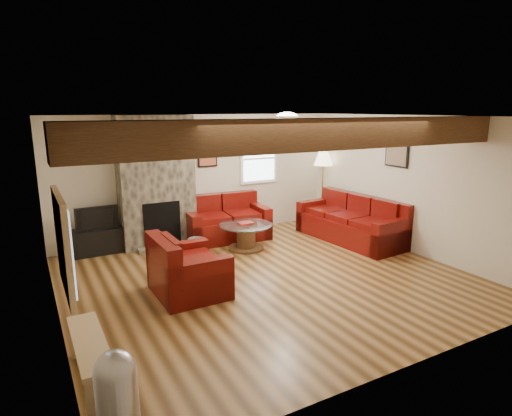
{
  "coord_description": "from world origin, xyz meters",
  "views": [
    {
      "loc": [
        -3.21,
        -5.45,
        2.61
      ],
      "look_at": [
        0.01,
        0.4,
        1.06
      ],
      "focal_mm": 30.0,
      "sensor_mm": 36.0,
      "label": 1
    }
  ],
  "objects_px": {
    "sofa_three": "(350,219)",
    "armchair_red": "(189,265)",
    "loveseat": "(226,218)",
    "floor_lamp": "(323,163)",
    "television": "(96,217)",
    "tv_cabinet": "(98,241)",
    "coffee_table": "(246,237)"
  },
  "relations": [
    {
      "from": "sofa_three",
      "to": "armchair_red",
      "type": "relative_size",
      "value": 2.15
    },
    {
      "from": "sofa_three",
      "to": "loveseat",
      "type": "height_order",
      "value": "sofa_three"
    },
    {
      "from": "loveseat",
      "to": "floor_lamp",
      "type": "bearing_deg",
      "value": 3.71
    },
    {
      "from": "loveseat",
      "to": "television",
      "type": "bearing_deg",
      "value": 176.95
    },
    {
      "from": "sofa_three",
      "to": "armchair_red",
      "type": "bearing_deg",
      "value": -81.41
    },
    {
      "from": "tv_cabinet",
      "to": "television",
      "type": "bearing_deg",
      "value": 0.0
    },
    {
      "from": "armchair_red",
      "to": "tv_cabinet",
      "type": "distance_m",
      "value": 2.61
    },
    {
      "from": "sofa_three",
      "to": "television",
      "type": "relative_size",
      "value": 3.08
    },
    {
      "from": "tv_cabinet",
      "to": "coffee_table",
      "type": "bearing_deg",
      "value": -23.61
    },
    {
      "from": "loveseat",
      "to": "floor_lamp",
      "type": "relative_size",
      "value": 1.0
    },
    {
      "from": "coffee_table",
      "to": "floor_lamp",
      "type": "height_order",
      "value": "floor_lamp"
    },
    {
      "from": "coffee_table",
      "to": "floor_lamp",
      "type": "bearing_deg",
      "value": 18.19
    },
    {
      "from": "sofa_three",
      "to": "coffee_table",
      "type": "bearing_deg",
      "value": -107.88
    },
    {
      "from": "armchair_red",
      "to": "tv_cabinet",
      "type": "bearing_deg",
      "value": 18.74
    },
    {
      "from": "sofa_three",
      "to": "armchair_red",
      "type": "distance_m",
      "value": 3.85
    },
    {
      "from": "floor_lamp",
      "to": "armchair_red",
      "type": "bearing_deg",
      "value": -151.82
    },
    {
      "from": "armchair_red",
      "to": "floor_lamp",
      "type": "height_order",
      "value": "floor_lamp"
    },
    {
      "from": "loveseat",
      "to": "armchair_red",
      "type": "height_order",
      "value": "loveseat"
    },
    {
      "from": "loveseat",
      "to": "tv_cabinet",
      "type": "height_order",
      "value": "loveseat"
    },
    {
      "from": "coffee_table",
      "to": "loveseat",
      "type": "bearing_deg",
      "value": 93.81
    },
    {
      "from": "sofa_three",
      "to": "coffee_table",
      "type": "xyz_separation_m",
      "value": [
        -2.11,
        0.51,
        -0.2
      ]
    },
    {
      "from": "tv_cabinet",
      "to": "armchair_red",
      "type": "bearing_deg",
      "value": -70.82
    },
    {
      "from": "sofa_three",
      "to": "television",
      "type": "bearing_deg",
      "value": -113.48
    },
    {
      "from": "television",
      "to": "floor_lamp",
      "type": "relative_size",
      "value": 0.45
    },
    {
      "from": "coffee_table",
      "to": "tv_cabinet",
      "type": "height_order",
      "value": "coffee_table"
    },
    {
      "from": "coffee_table",
      "to": "floor_lamp",
      "type": "xyz_separation_m",
      "value": [
        2.37,
        0.78,
        1.18
      ]
    },
    {
      "from": "armchair_red",
      "to": "coffee_table",
      "type": "xyz_separation_m",
      "value": [
        1.64,
        1.37,
        -0.19
      ]
    },
    {
      "from": "loveseat",
      "to": "coffee_table",
      "type": "distance_m",
      "value": 0.82
    },
    {
      "from": "sofa_three",
      "to": "tv_cabinet",
      "type": "xyz_separation_m",
      "value": [
        -4.61,
        1.6,
        -0.21
      ]
    },
    {
      "from": "armchair_red",
      "to": "floor_lamp",
      "type": "xyz_separation_m",
      "value": [
        4.01,
        2.15,
        0.99
      ]
    },
    {
      "from": "coffee_table",
      "to": "television",
      "type": "relative_size",
      "value": 1.34
    },
    {
      "from": "armchair_red",
      "to": "tv_cabinet",
      "type": "xyz_separation_m",
      "value": [
        -0.86,
        2.46,
        -0.2
      ]
    }
  ]
}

